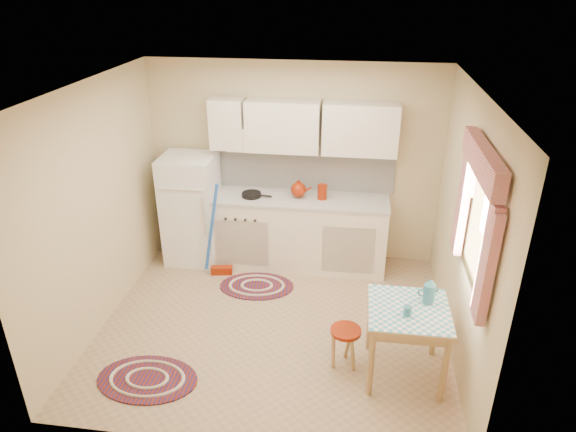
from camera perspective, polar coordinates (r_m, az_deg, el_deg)
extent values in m
plane|color=tan|center=(5.62, -1.55, -11.84)|extent=(3.60, 3.60, 0.00)
cube|color=silver|center=(4.56, -1.93, 14.00)|extent=(3.60, 3.20, 0.04)
cube|color=#C9B588|center=(6.42, 0.64, 5.87)|extent=(3.60, 0.04, 2.50)
cube|color=#C9B588|center=(3.62, -5.96, -11.27)|extent=(3.60, 0.04, 2.50)
cube|color=#C9B588|center=(5.53, -20.44, 0.85)|extent=(0.04, 3.20, 2.50)
cube|color=#C9B588|center=(5.01, 19.03, -1.50)|extent=(0.04, 3.20, 2.50)
cube|color=white|center=(6.42, 1.73, 5.31)|extent=(2.25, 0.03, 0.55)
cube|color=white|center=(6.10, 1.64, 9.91)|extent=(2.25, 0.33, 0.60)
cube|color=white|center=(4.40, 20.49, -1.22)|extent=(0.04, 0.85, 0.95)
cube|color=white|center=(6.58, -10.67, 0.75)|extent=(0.65, 0.60, 1.40)
cube|color=white|center=(6.47, 0.83, -1.82)|extent=(2.25, 0.60, 0.88)
cube|color=beige|center=(6.27, 0.85, 1.92)|extent=(2.27, 0.62, 0.04)
cylinder|color=black|center=(6.29, -4.08, 2.38)|extent=(0.27, 0.27, 0.05)
cylinder|color=maroon|center=(6.20, 3.82, 2.60)|extent=(0.12, 0.12, 0.16)
cube|color=tan|center=(4.93, 12.88, -13.49)|extent=(0.72, 0.72, 0.72)
cylinder|color=maroon|center=(5.01, 6.34, -14.32)|extent=(0.36, 0.36, 0.42)
cylinder|color=#296D7F|center=(4.60, 13.15, -10.28)|extent=(0.07, 0.07, 0.10)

